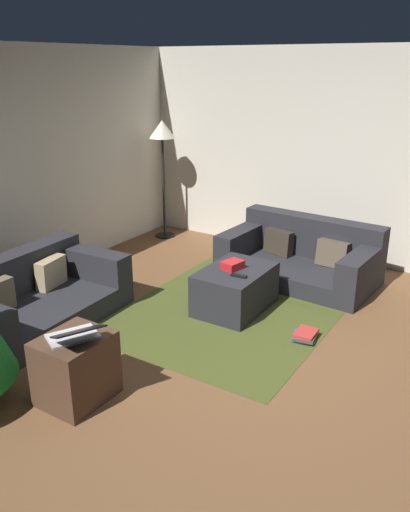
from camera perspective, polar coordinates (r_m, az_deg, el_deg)
ground_plane at (r=4.34m, az=4.30°, el=-13.32°), size 6.40×6.40×0.00m
corner_partition at (r=6.65m, az=17.70°, el=9.92°), size 0.12×6.40×2.60m
couch_left at (r=5.37m, az=-18.39°, el=-4.34°), size 1.76×1.02×0.64m
couch_right at (r=6.24m, az=10.55°, el=-0.08°), size 1.07×1.79×0.68m
ottoman at (r=5.37m, az=3.31°, el=-3.62°), size 0.85×0.59×0.44m
gift_box at (r=5.28m, az=3.02°, el=-0.98°), size 0.23×0.20×0.08m
tv_remote at (r=5.10m, az=3.71°, el=-2.17°), size 0.07×0.16×0.02m
side_table at (r=4.10m, az=-13.89°, el=-11.79°), size 0.52×0.44×0.52m
laptop at (r=3.89m, az=-14.00°, el=-8.30°), size 0.49×0.50×0.18m
book_stack at (r=4.96m, az=10.86°, el=-8.50°), size 0.31×0.27×0.08m
corner_lamp at (r=7.39m, az=-4.67°, el=12.64°), size 0.36×0.36×1.66m
area_rug at (r=5.46m, az=3.27°, el=-5.69°), size 2.60×2.00×0.01m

